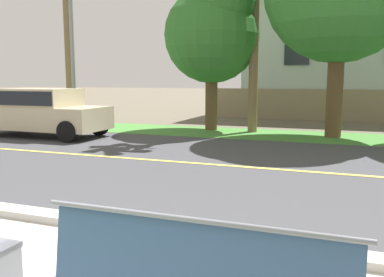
# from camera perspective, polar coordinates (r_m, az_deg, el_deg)

# --- Properties ---
(ground_plane) EXTENTS (140.00, 140.00, 0.00)m
(ground_plane) POSITION_cam_1_polar(r_m,az_deg,el_deg) (10.30, 7.59, -2.19)
(ground_plane) COLOR #665B4C
(curb_edge) EXTENTS (44.00, 0.30, 0.11)m
(curb_edge) POSITION_cam_1_polar(r_m,az_deg,el_deg) (5.11, -7.04, -12.33)
(curb_edge) COLOR #ADA89E
(curb_edge) RESTS_ON ground_plane
(street_asphalt) EXTENTS (52.00, 8.00, 0.01)m
(street_asphalt) POSITION_cam_1_polar(r_m,az_deg,el_deg) (8.87, 5.42, -3.81)
(street_asphalt) COLOR #424247
(street_asphalt) RESTS_ON ground_plane
(road_centre_line) EXTENTS (48.00, 0.14, 0.01)m
(road_centre_line) POSITION_cam_1_polar(r_m,az_deg,el_deg) (8.87, 5.42, -3.77)
(road_centre_line) COLOR #E0CC4C
(road_centre_line) RESTS_ON ground_plane
(far_verge_grass) EXTENTS (48.00, 2.80, 0.02)m
(far_verge_grass) POSITION_cam_1_polar(r_m,az_deg,el_deg) (13.99, 11.07, 0.50)
(far_verge_grass) COLOR #478438
(far_verge_grass) RESTS_ON ground_plane
(car_beige_near) EXTENTS (4.30, 1.86, 1.54)m
(car_beige_near) POSITION_cam_1_polar(r_m,az_deg,el_deg) (14.21, -20.01, 3.70)
(car_beige_near) COLOR #C6B793
(car_beige_near) RESTS_ON ground_plane
(streetlamp) EXTENTS (0.24, 2.10, 7.11)m
(streetlamp) POSITION_cam_1_polar(r_m,az_deg,el_deg) (16.78, -15.86, 15.48)
(streetlamp) COLOR gray
(streetlamp) RESTS_ON ground_plane
(shade_tree_far_left) EXTENTS (3.38, 3.38, 5.58)m
(shade_tree_far_left) POSITION_cam_1_polar(r_m,az_deg,el_deg) (15.03, 3.07, 14.96)
(shade_tree_far_left) COLOR brown
(shade_tree_far_left) RESTS_ON ground_plane
(garden_wall) EXTENTS (13.00, 0.36, 1.40)m
(garden_wall) POSITION_cam_1_polar(r_m,az_deg,el_deg) (19.36, 21.74, 4.22)
(garden_wall) COLOR gray
(garden_wall) RESTS_ON ground_plane
(house_across_street) EXTENTS (9.95, 6.91, 6.27)m
(house_across_street) POSITION_cam_1_polar(r_m,az_deg,el_deg) (22.56, 20.51, 11.07)
(house_across_street) COLOR #B7BCC1
(house_across_street) RESTS_ON ground_plane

